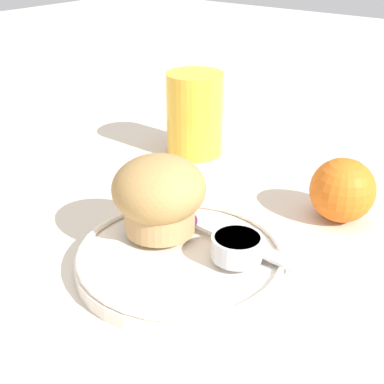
# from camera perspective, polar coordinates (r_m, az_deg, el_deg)

# --- Properties ---
(ground_plane) EXTENTS (3.00, 3.00, 0.00)m
(ground_plane) POSITION_cam_1_polar(r_m,az_deg,el_deg) (0.51, -1.06, -7.36)
(ground_plane) COLOR beige
(plate) EXTENTS (0.19, 0.19, 0.02)m
(plate) POSITION_cam_1_polar(r_m,az_deg,el_deg) (0.50, -1.21, -7.11)
(plate) COLOR silver
(plate) RESTS_ON ground_plane
(muffin) EXTENTS (0.09, 0.09, 0.08)m
(muffin) POSITION_cam_1_polar(r_m,az_deg,el_deg) (0.51, -3.53, -0.30)
(muffin) COLOR tan
(muffin) RESTS_ON plate
(cream_ramekin) EXTENTS (0.05, 0.05, 0.02)m
(cream_ramekin) POSITION_cam_1_polar(r_m,az_deg,el_deg) (0.48, 4.83, -5.74)
(cream_ramekin) COLOR silver
(cream_ramekin) RESTS_ON plate
(berry_pair) EXTENTS (0.03, 0.02, 0.02)m
(berry_pair) POSITION_cam_1_polar(r_m,az_deg,el_deg) (0.53, -0.83, -2.81)
(berry_pair) COLOR #4C194C
(berry_pair) RESTS_ON plate
(butter_knife) EXTENTS (0.17, 0.03, 0.00)m
(butter_knife) POSITION_cam_1_polar(r_m,az_deg,el_deg) (0.52, 2.95, -4.27)
(butter_knife) COLOR silver
(butter_knife) RESTS_ON plate
(orange_fruit) EXTENTS (0.07, 0.07, 0.07)m
(orange_fruit) POSITION_cam_1_polar(r_m,az_deg,el_deg) (0.59, 15.75, 0.19)
(orange_fruit) COLOR orange
(orange_fruit) RESTS_ON ground_plane
(juice_glass) EXTENTS (0.08, 0.08, 0.11)m
(juice_glass) POSITION_cam_1_polar(r_m,az_deg,el_deg) (0.73, 0.27, 8.32)
(juice_glass) COLOR gold
(juice_glass) RESTS_ON ground_plane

